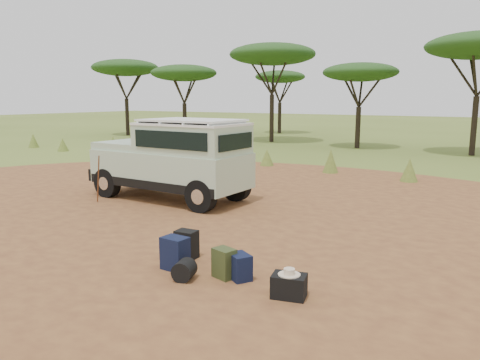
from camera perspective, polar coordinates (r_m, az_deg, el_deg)
The scene contains 13 objects.
ground at distance 10.74m, azimuth -6.25°, elevation -5.43°, with size 140.00×140.00×0.00m, color #5C6C26.
dirt_clearing at distance 10.74m, azimuth -6.25°, elevation -5.41°, with size 23.00×23.00×0.01m, color #935D30.
grass_fringe at distance 18.11m, azimuth 11.18°, elevation 2.05°, with size 36.60×1.60×0.90m.
acacia_treeline at distance 28.58m, azimuth 20.93°, elevation 13.41°, with size 46.70×13.20×6.26m.
safari_vehicle at distance 13.22m, azimuth -8.03°, elevation 2.31°, with size 4.77×1.97×2.28m.
walking_staff at distance 13.26m, azimuth -16.90°, elevation 0.09°, with size 0.03×0.03×1.38m, color brown.
backpack_black at distance 8.50m, azimuth -6.53°, elevation -7.81°, with size 0.37×0.28×0.51m, color black.
backpack_navy at distance 7.98m, azimuth -7.92°, elevation -8.86°, with size 0.43×0.31×0.56m, color black.
backpack_olive at distance 7.57m, azimuth -1.93°, elevation -10.12°, with size 0.35×0.25×0.49m, color #33421E.
duffel_navy at distance 7.51m, azimuth -0.05°, elevation -10.56°, with size 0.37×0.28×0.42m, color black.
hard_case at distance 6.93m, azimuth 5.99°, elevation -12.75°, with size 0.49×0.34×0.34m, color black.
stuff_sack at distance 7.56m, azimuth -6.81°, elevation -10.86°, with size 0.33×0.33×0.33m, color black.
safari_hat at distance 6.85m, azimuth 6.02°, elevation -11.15°, with size 0.32×0.32×0.09m.
Camera 1 is at (6.42, -8.13, 2.84)m, focal length 35.00 mm.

